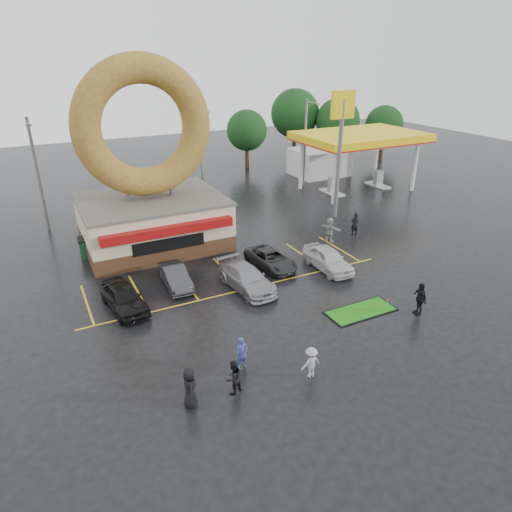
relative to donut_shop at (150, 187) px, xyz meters
name	(u,v)px	position (x,y,z in m)	size (l,w,h in m)	color
ground	(271,316)	(3.00, -12.97, -4.46)	(120.00, 120.00, 0.00)	black
donut_shop	(150,187)	(0.00, 0.00, 0.00)	(10.20, 8.70, 13.50)	#472B19
gas_station	(341,149)	(23.00, 7.97, -0.77)	(12.30, 13.65, 5.90)	silver
shell_sign	(341,132)	(16.00, -0.97, 2.91)	(2.20, 0.36, 10.60)	slate
streetlight_left	(38,173)	(-7.00, 6.95, 0.32)	(0.40, 2.21, 9.00)	slate
streetlight_mid	(202,153)	(7.00, 7.95, 0.32)	(0.40, 2.21, 9.00)	slate
streetlight_right	(306,141)	(19.00, 8.95, 0.32)	(0.40, 2.21, 9.00)	slate
tree_far_a	(338,121)	(29.00, 17.03, 0.72)	(5.60, 5.60, 8.00)	#332114
tree_far_b	(384,125)	(35.00, 15.03, 0.07)	(4.90, 4.90, 7.00)	#332114
tree_far_c	(295,114)	(25.00, 21.03, 1.37)	(6.30, 6.30, 9.00)	#332114
tree_far_d	(247,131)	(17.00, 19.03, 0.07)	(4.90, 4.90, 7.00)	#332114
car_black	(124,297)	(-4.12, -8.53, -3.72)	(1.76, 4.38, 1.49)	black
car_dgrey	(175,277)	(-0.66, -7.17, -3.82)	(1.37, 3.92, 1.29)	#2E2E31
car_silver	(247,278)	(3.19, -9.47, -3.76)	(1.98, 4.86, 1.41)	#939398
car_grey	(271,259)	(5.98, -7.47, -3.87)	(1.98, 4.30, 1.19)	#2A2A2D
car_white	(328,259)	(9.27, -9.47, -3.72)	(1.76, 4.37, 1.49)	silver
person_blue	(242,353)	(-0.36, -16.37, -3.65)	(0.60, 0.39, 1.64)	navy
person_blackjkt	(233,377)	(-1.42, -17.74, -3.66)	(0.79, 0.61, 1.62)	black
person_hoodie	(311,362)	(2.14, -18.33, -3.70)	(0.99, 0.57, 1.53)	#9B9B9E
person_bystander	(190,387)	(-3.33, -17.61, -3.55)	(0.89, 0.58, 1.82)	black
person_cameraman	(420,299)	(10.51, -16.50, -3.51)	(1.12, 0.47, 1.91)	black
person_walker_near	(330,230)	(12.21, -5.49, -3.51)	(1.77, 0.56, 1.91)	#9A9A9D
person_walker_far	(355,224)	(14.76, -5.28, -3.53)	(0.68, 0.45, 1.87)	black
dumpster	(93,247)	(-4.50, 0.03, -3.81)	(1.80, 1.20, 1.30)	#1C4929
putting_green	(361,311)	(7.78, -14.90, -4.43)	(4.07, 1.77, 0.51)	black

